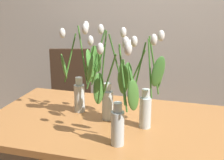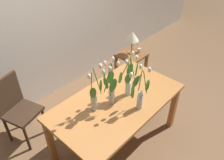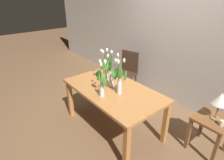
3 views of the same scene
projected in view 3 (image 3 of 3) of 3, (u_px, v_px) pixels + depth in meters
The scene contains 11 objects.
ground_plane at pixel (113, 127), 3.21m from camera, with size 18.00×18.00×0.00m, color brown.
room_wall_rear at pixel (178, 35), 3.49m from camera, with size 9.00×0.10×2.70m, color beige.
dining_table at pixel (113, 94), 2.93m from camera, with size 1.60×0.90×0.74m.
tulip_vase_0 at pixel (119, 80), 2.66m from camera, with size 0.26×0.20×0.56m.
tulip_vase_1 at pixel (106, 71), 3.05m from camera, with size 0.22×0.16×0.59m.
tulip_vase_2 at pixel (102, 83), 2.60m from camera, with size 0.25×0.20×0.55m.
tulip_vase_3 at pixel (111, 72), 2.86m from camera, with size 0.24×0.26×0.59m.
dining_chair at pixel (127, 70), 4.10m from camera, with size 0.49×0.49×0.93m.
side_table at pixel (211, 126), 2.58m from camera, with size 0.44×0.44×0.55m.
table_lamp at pixel (221, 99), 2.39m from camera, with size 0.22×0.22×0.40m.
pillar_candle at pixel (222, 123), 2.39m from camera, with size 0.06×0.06×0.07m, color beige.
Camera 3 is at (1.96, -1.61, 2.12)m, focal length 30.12 mm.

